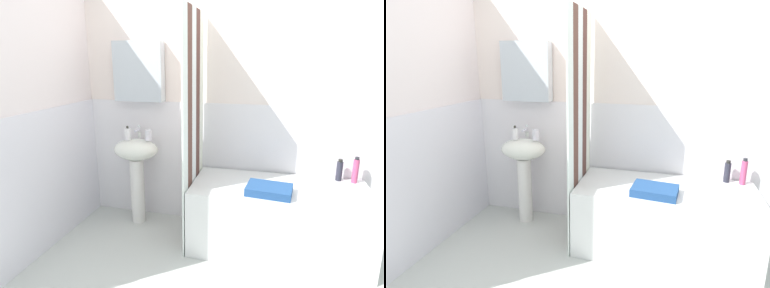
% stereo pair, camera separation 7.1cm
% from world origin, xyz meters
% --- Properties ---
extents(wall_back_tiled, '(3.60, 0.18, 2.40)m').
position_xyz_m(wall_back_tiled, '(-0.06, 1.26, 1.14)').
color(wall_back_tiled, white).
rests_on(wall_back_tiled, ground_plane).
extents(wall_left_tiled, '(0.07, 1.81, 2.40)m').
position_xyz_m(wall_left_tiled, '(-1.57, 0.34, 1.12)').
color(wall_left_tiled, white).
rests_on(wall_left_tiled, ground_plane).
extents(sink, '(0.44, 0.34, 0.86)m').
position_xyz_m(sink, '(-0.98, 1.03, 0.63)').
color(sink, white).
rests_on(sink, ground_plane).
extents(faucet, '(0.03, 0.12, 0.12)m').
position_xyz_m(faucet, '(-0.98, 1.11, 0.92)').
color(faucet, silver).
rests_on(faucet, sink).
extents(soap_dispenser, '(0.06, 0.06, 0.14)m').
position_xyz_m(soap_dispenser, '(-1.04, 1.00, 0.91)').
color(soap_dispenser, white).
rests_on(soap_dispenser, sink).
extents(toothbrush_cup, '(0.06, 0.06, 0.10)m').
position_xyz_m(toothbrush_cup, '(-0.84, 1.04, 0.91)').
color(toothbrush_cup, silver).
rests_on(toothbrush_cup, sink).
extents(bathtub, '(1.45, 0.68, 0.57)m').
position_xyz_m(bathtub, '(0.37, 0.88, 0.29)').
color(bathtub, silver).
rests_on(bathtub, ground_plane).
extents(shower_curtain, '(0.01, 0.68, 2.00)m').
position_xyz_m(shower_curtain, '(-0.37, 0.88, 1.00)').
color(shower_curtain, white).
rests_on(shower_curtain, ground_plane).
extents(body_wash_bottle, '(0.05, 0.05, 0.23)m').
position_xyz_m(body_wash_bottle, '(1.00, 1.14, 0.68)').
color(body_wash_bottle, '#BE4370').
rests_on(body_wash_bottle, bathtub).
extents(lotion_bottle, '(0.05, 0.05, 0.19)m').
position_xyz_m(lotion_bottle, '(0.87, 1.16, 0.66)').
color(lotion_bottle, '#272835').
rests_on(lotion_bottle, bathtub).
extents(towel_folded, '(0.37, 0.29, 0.06)m').
position_xyz_m(towel_folded, '(0.29, 0.72, 0.60)').
color(towel_folded, navy).
rests_on(towel_folded, bathtub).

